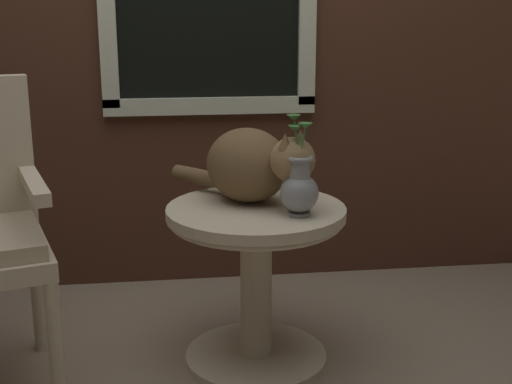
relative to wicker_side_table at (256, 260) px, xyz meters
The scene contains 4 objects.
ground_plane 0.43m from the wicker_side_table, 152.74° to the right, with size 6.00×6.00×0.00m, color gray.
wicker_side_table is the anchor object (origin of this frame).
cat 0.32m from the wicker_side_table, 94.33° to the left, with size 0.45×0.47×0.26m.
pewter_vase_with_ivy 0.32m from the wicker_side_table, 42.64° to the right, with size 0.12×0.14×0.31m.
Camera 1 is at (-0.09, -2.05, 1.18)m, focal length 48.82 mm.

